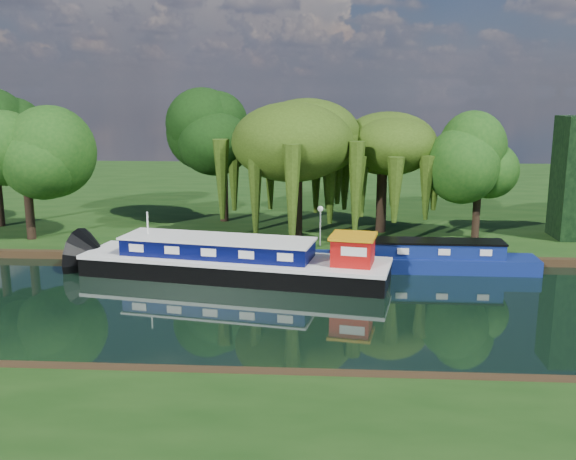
{
  "coord_description": "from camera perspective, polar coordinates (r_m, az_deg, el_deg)",
  "views": [
    {
      "loc": [
        0.95,
        -28.9,
        9.94
      ],
      "look_at": [
        -1.13,
        4.21,
        2.8
      ],
      "focal_mm": 40.0,
      "sensor_mm": 36.0,
      "label": 1
    }
  ],
  "objects": [
    {
      "name": "far_bank",
      "position": [
        63.65,
        2.7,
        3.35
      ],
      "size": [
        120.0,
        52.0,
        0.45
      ],
      "primitive_type": "cube",
      "color": "black",
      "rests_on": "ground"
    },
    {
      "name": "lamppost",
      "position": [
        40.11,
        2.88,
        1.32
      ],
      "size": [
        0.36,
        0.36,
        2.56
      ],
      "color": "silver",
      "rests_on": "far_bank"
    },
    {
      "name": "tree_far_right",
      "position": [
        43.77,
        16.65,
        5.66
      ],
      "size": [
        4.37,
        4.37,
        7.15
      ],
      "color": "black",
      "rests_on": "far_bank"
    },
    {
      "name": "willow_right",
      "position": [
        44.22,
        8.42,
        6.65
      ],
      "size": [
        6.03,
        6.03,
        7.34
      ],
      "color": "black",
      "rests_on": "far_bank"
    },
    {
      "name": "ground",
      "position": [
        30.58,
        1.63,
        -6.83
      ],
      "size": [
        120.0,
        120.0,
        0.0
      ],
      "primitive_type": "plane",
      "color": "black"
    },
    {
      "name": "narrowboat",
      "position": [
        37.29,
        11.76,
        -2.51
      ],
      "size": [
        12.97,
        2.31,
        1.89
      ],
      "rotation": [
        0.0,
        0.0,
        -0.01
      ],
      "color": "navy",
      "rests_on": "ground"
    },
    {
      "name": "mooring_posts",
      "position": [
        38.4,
        1.33,
        -1.4
      ],
      "size": [
        19.16,
        0.16,
        1.0
      ],
      "color": "silver",
      "rests_on": "far_bank"
    },
    {
      "name": "red_dinghy",
      "position": [
        37.61,
        -14.17,
        -3.56
      ],
      "size": [
        3.71,
        3.01,
        0.68
      ],
      "primitive_type": "imported",
      "rotation": [
        0.0,
        0.0,
        1.8
      ],
      "color": "#9D0D0B",
      "rests_on": "ground"
    },
    {
      "name": "dutch_barge",
      "position": [
        35.14,
        -4.61,
        -2.83
      ],
      "size": [
        17.3,
        6.75,
        3.56
      ],
      "rotation": [
        0.0,
        0.0,
        -0.18
      ],
      "color": "black",
      "rests_on": "ground"
    },
    {
      "name": "tree_far_left",
      "position": [
        44.84,
        -22.38,
        6.42
      ],
      "size": [
        5.19,
        5.19,
        8.36
      ],
      "color": "black",
      "rests_on": "far_bank"
    },
    {
      "name": "reeds_near",
      "position": [
        24.04,
        17.92,
        -11.47
      ],
      "size": [
        33.7,
        1.5,
        1.1
      ],
      "color": "#1C4211",
      "rests_on": "ground"
    },
    {
      "name": "willow_left",
      "position": [
        42.52,
        0.84,
        7.76
      ],
      "size": [
        7.17,
        7.17,
        8.59
      ],
      "color": "black",
      "rests_on": "far_bank"
    },
    {
      "name": "tree_far_mid",
      "position": [
        47.78,
        -5.82,
        8.1
      ],
      "size": [
        5.47,
        5.47,
        8.96
      ],
      "color": "black",
      "rests_on": "far_bank"
    }
  ]
}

